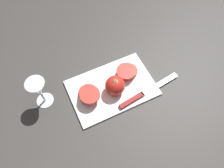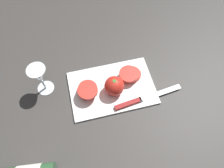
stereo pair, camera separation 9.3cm
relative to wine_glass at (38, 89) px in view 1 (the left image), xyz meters
The scene contains 7 objects.
ground_plane 0.33m from the wine_glass, 163.50° to the left, with size 3.00×3.00×0.00m, color #383533.
cutting_board 0.31m from the wine_glass, 165.90° to the left, with size 0.37×0.24×0.01m.
wine_glass is the anchor object (origin of this frame).
whole_tomato 0.31m from the wine_glass, 162.22° to the left, with size 0.08×0.08×0.09m.
knife 0.41m from the wine_glass, 155.91° to the left, with size 0.31×0.06×0.01m.
tomato_slice_stack_near 0.20m from the wine_glass, 158.76° to the left, with size 0.09×0.11×0.05m.
tomato_slice_stack_far 0.38m from the wine_glass, behind, with size 0.10×0.10×0.04m.
Camera 1 is at (0.21, 0.39, 0.85)m, focal length 35.00 mm.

